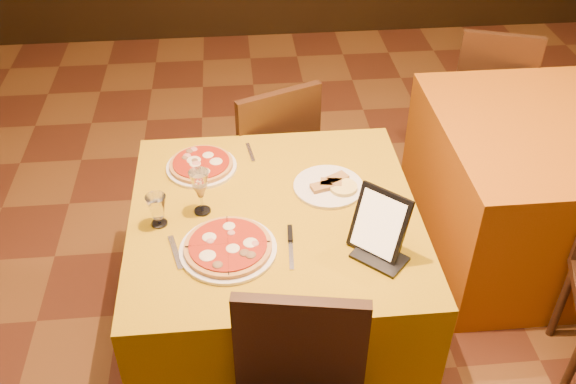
{
  "coord_description": "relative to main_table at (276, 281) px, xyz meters",
  "views": [
    {
      "loc": [
        -0.14,
        -1.65,
        2.32
      ],
      "look_at": [
        0.03,
        0.21,
        0.86
      ],
      "focal_mm": 40.0,
      "sensor_mm": 36.0,
      "label": 1
    }
  ],
  "objects": [
    {
      "name": "fork_near",
      "position": [
        -0.37,
        -0.19,
        0.38
      ],
      "size": [
        0.06,
        0.18,
        0.01
      ],
      "primitive_type": "cube",
      "rotation": [
        0.0,
        0.0,
        1.82
      ],
      "color": "#A5A6AC",
      "rests_on": "main_table"
    },
    {
      "name": "cutlet_dish",
      "position": [
        0.23,
        0.13,
        0.39
      ],
      "size": [
        0.28,
        0.28,
        0.03
      ],
      "rotation": [
        0.0,
        0.0,
        0.2
      ],
      "color": "white",
      "rests_on": "main_table"
    },
    {
      "name": "fork_far",
      "position": [
        -0.07,
        0.41,
        0.38
      ],
      "size": [
        0.04,
        0.14,
        0.01
      ],
      "primitive_type": "cube",
      "rotation": [
        0.0,
        0.0,
        1.71
      ],
      "color": "silver",
      "rests_on": "main_table"
    },
    {
      "name": "side_table",
      "position": [
        1.36,
        0.51,
        0.0
      ],
      "size": [
        1.1,
        1.1,
        0.75
      ],
      "primitive_type": "cube",
      "color": "#AE570B",
      "rests_on": "floor"
    },
    {
      "name": "floor",
      "position": [
        0.02,
        -0.23,
        -0.38
      ],
      "size": [
        6.0,
        7.0,
        0.01
      ],
      "primitive_type": "cube",
      "color": "#5E2D19",
      "rests_on": "ground"
    },
    {
      "name": "knife",
      "position": [
        0.04,
        -0.22,
        0.38
      ],
      "size": [
        0.03,
        0.19,
        0.01
      ],
      "primitive_type": "cube",
      "rotation": [
        0.0,
        0.0,
        1.51
      ],
      "color": "silver",
      "rests_on": "main_table"
    },
    {
      "name": "chair_side_far",
      "position": [
        1.36,
        1.32,
        0.08
      ],
      "size": [
        0.54,
        0.54,
        0.91
      ],
      "primitive_type": null,
      "rotation": [
        0.0,
        0.0,
        2.8
      ],
      "color": "black",
      "rests_on": "floor"
    },
    {
      "name": "wine_glass",
      "position": [
        -0.27,
        0.03,
        0.47
      ],
      "size": [
        0.09,
        0.09,
        0.19
      ],
      "primitive_type": null,
      "rotation": [
        0.0,
        0.0,
        0.07
      ],
      "color": "tan",
      "rests_on": "main_table"
    },
    {
      "name": "pizza_near",
      "position": [
        -0.18,
        -0.2,
        0.39
      ],
      "size": [
        0.35,
        0.35,
        0.03
      ],
      "rotation": [
        0.0,
        0.0,
        0.01
      ],
      "color": "white",
      "rests_on": "main_table"
    },
    {
      "name": "main_table",
      "position": [
        0.0,
        0.0,
        0.0
      ],
      "size": [
        1.1,
        1.1,
        0.75
      ],
      "primitive_type": "cube",
      "color": "#B2880B",
      "rests_on": "floor"
    },
    {
      "name": "pizza_far",
      "position": [
        -0.28,
        0.31,
        0.39
      ],
      "size": [
        0.29,
        0.29,
        0.03
      ],
      "rotation": [
        0.0,
        0.0,
        0.2
      ],
      "color": "white",
      "rests_on": "main_table"
    },
    {
      "name": "water_glass",
      "position": [
        -0.43,
        -0.03,
        0.44
      ],
      "size": [
        0.08,
        0.08,
        0.13
      ],
      "primitive_type": null,
      "rotation": [
        0.0,
        0.0,
        0.23
      ],
      "color": "white",
      "rests_on": "main_table"
    },
    {
      "name": "tablet",
      "position": [
        0.35,
        -0.24,
        0.49
      ],
      "size": [
        0.21,
        0.21,
        0.24
      ],
      "primitive_type": "cube",
      "rotation": [
        -0.35,
        0.0,
        -0.75
      ],
      "color": "black",
      "rests_on": "main_table"
    },
    {
      "name": "chair_main_far",
      "position": [
        0.0,
        0.82,
        0.08
      ],
      "size": [
        0.57,
        0.57,
        0.91
      ],
      "primitive_type": null,
      "rotation": [
        0.0,
        0.0,
        3.53
      ],
      "color": "#311F0F",
      "rests_on": "floor"
    }
  ]
}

